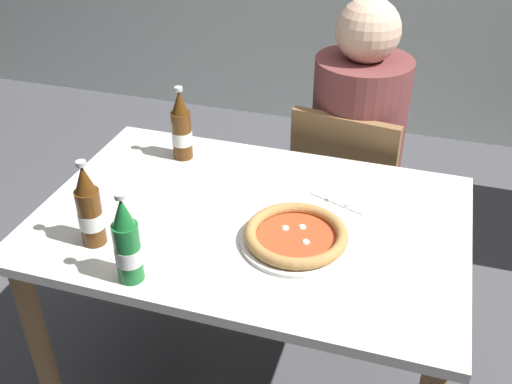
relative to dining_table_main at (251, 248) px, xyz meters
name	(u,v)px	position (x,y,z in m)	size (l,w,h in m)	color
dining_table_main	(251,248)	(0.00, 0.00, 0.00)	(1.20, 0.80, 0.75)	silver
chair_behind_table	(347,193)	(0.19, 0.61, -0.15)	(0.45, 0.45, 0.85)	olive
diner_seated	(354,164)	(0.20, 0.66, -0.05)	(0.34, 0.34, 1.21)	#2D3342
pizza_margherita_near	(296,236)	(0.15, -0.08, 0.14)	(0.30, 0.30, 0.04)	white
beer_bottle_left	(90,209)	(-0.36, -0.23, 0.22)	(0.07, 0.07, 0.25)	#512D0F
beer_bottle_center	(181,129)	(-0.32, 0.26, 0.22)	(0.07, 0.07, 0.25)	#512D0F
beer_bottle_right	(127,244)	(-0.20, -0.34, 0.22)	(0.07, 0.07, 0.25)	#196B2D
napkin_with_cutlery	(352,190)	(0.25, 0.21, 0.12)	(0.23, 0.23, 0.01)	white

